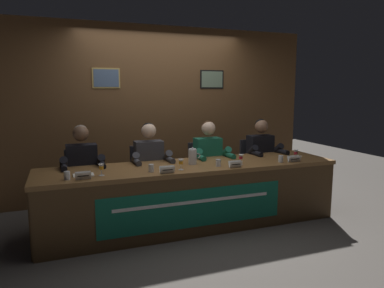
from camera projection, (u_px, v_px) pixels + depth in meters
ground_plane at (192, 224)px, 4.39m from camera, size 12.00×12.00×0.00m
wall_back_panelled at (161, 113)px, 5.45m from camera, size 4.82×0.14×2.60m
conference_table at (195, 185)px, 4.20m from camera, size 3.62×0.85×0.76m
chair_far_left at (83, 187)px, 4.45m from camera, size 0.44×0.44×0.91m
panelist_far_left at (83, 168)px, 4.23m from camera, size 0.51×0.48×1.24m
nameplate_far_left at (83, 176)px, 3.55m from camera, size 0.15×0.06×0.08m
juice_glass_far_left at (101, 168)px, 3.71m from camera, size 0.06×0.06×0.12m
water_cup_far_left at (67, 176)px, 3.54m from camera, size 0.06×0.06×0.08m
chair_center_left at (147, 181)px, 4.74m from camera, size 0.44×0.44×0.91m
panelist_center_left at (150, 163)px, 4.51m from camera, size 0.51×0.48×1.24m
nameplate_center_left at (167, 170)px, 3.82m from camera, size 0.16×0.06×0.08m
juice_glass_center_left at (181, 162)px, 3.97m from camera, size 0.06×0.06×0.12m
water_cup_center_left at (151, 169)px, 3.88m from camera, size 0.06×0.06×0.08m
chair_center_right at (204, 176)px, 5.03m from camera, size 0.44×0.44×0.91m
panelist_center_right at (210, 159)px, 4.80m from camera, size 0.51×0.48×1.24m
nameplate_center_right at (235, 164)px, 4.10m from camera, size 0.16×0.06×0.08m
juice_glass_center_right at (241, 157)px, 4.26m from camera, size 0.06×0.06×0.12m
water_cup_center_right at (218, 163)px, 4.16m from camera, size 0.06×0.06×0.08m
chair_far_right at (255, 171)px, 5.32m from camera, size 0.44×0.44×0.91m
panelist_far_right at (263, 155)px, 5.09m from camera, size 0.51×0.48×1.24m
nameplate_far_right at (294, 159)px, 4.42m from camera, size 0.18×0.06×0.08m
juice_glass_far_right at (296, 153)px, 4.57m from camera, size 0.06×0.06×0.12m
water_cup_far_right at (281, 159)px, 4.41m from camera, size 0.06×0.06×0.08m
water_pitcher_central at (193, 157)px, 4.27m from camera, size 0.15×0.10×0.21m
document_stack_far_left at (83, 175)px, 3.71m from camera, size 0.21×0.15×0.01m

